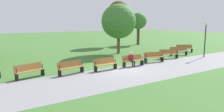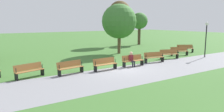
{
  "view_description": "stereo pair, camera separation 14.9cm",
  "coord_description": "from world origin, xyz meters",
  "px_view_note": "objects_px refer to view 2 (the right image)",
  "views": [
    {
      "loc": [
        9.53,
        13.06,
        3.55
      ],
      "look_at": [
        -0.0,
        -1.15,
        0.8
      ],
      "focal_mm": 34.36,
      "sensor_mm": 36.0,
      "label": 1
    },
    {
      "loc": [
        9.41,
        13.15,
        3.55
      ],
      "look_at": [
        -0.0,
        -1.15,
        0.8
      ],
      "focal_mm": 34.36,
      "sensor_mm": 36.0,
      "label": 2
    }
  ],
  "objects_px": {
    "bench_6": "(70,67)",
    "tree_1": "(120,12)",
    "bench_0": "(185,48)",
    "bench_5": "(105,64)",
    "bench_2": "(169,54)",
    "tree_3": "(119,21)",
    "lamp_post": "(206,32)",
    "bench_4": "(133,60)",
    "bench_7": "(29,70)",
    "bench_3": "(154,57)",
    "person_seated": "(132,59)",
    "tree_2": "(139,21)",
    "bench_1": "(179,51)"
  },
  "relations": [
    {
      "from": "bench_0",
      "to": "bench_6",
      "type": "height_order",
      "value": "same"
    },
    {
      "from": "tree_3",
      "to": "lamp_post",
      "type": "distance_m",
      "value": 9.05
    },
    {
      "from": "bench_2",
      "to": "bench_0",
      "type": "bearing_deg",
      "value": -142.89
    },
    {
      "from": "bench_4",
      "to": "tree_3",
      "type": "distance_m",
      "value": 7.74
    },
    {
      "from": "bench_1",
      "to": "bench_3",
      "type": "relative_size",
      "value": 0.99
    },
    {
      "from": "lamp_post",
      "to": "person_seated",
      "type": "bearing_deg",
      "value": -2.82
    },
    {
      "from": "bench_1",
      "to": "bench_7",
      "type": "xyz_separation_m",
      "value": [
        15.47,
        0.83,
        0.0
      ]
    },
    {
      "from": "bench_1",
      "to": "bench_4",
      "type": "distance_m",
      "value": 7.85
    },
    {
      "from": "tree_1",
      "to": "tree_3",
      "type": "bearing_deg",
      "value": 54.21
    },
    {
      "from": "bench_5",
      "to": "bench_7",
      "type": "xyz_separation_m",
      "value": [
        5.18,
        -0.84,
        0.0
      ]
    },
    {
      "from": "bench_7",
      "to": "tree_1",
      "type": "distance_m",
      "value": 20.27
    },
    {
      "from": "bench_0",
      "to": "person_seated",
      "type": "relative_size",
      "value": 1.57
    },
    {
      "from": "bench_3",
      "to": "bench_5",
      "type": "bearing_deg",
      "value": 12.39
    },
    {
      "from": "lamp_post",
      "to": "tree_3",
      "type": "bearing_deg",
      "value": -50.62
    },
    {
      "from": "bench_2",
      "to": "bench_3",
      "type": "relative_size",
      "value": 1.0
    },
    {
      "from": "bench_6",
      "to": "bench_3",
      "type": "bearing_deg",
      "value": 170.69
    },
    {
      "from": "bench_3",
      "to": "bench_7",
      "type": "height_order",
      "value": "same"
    },
    {
      "from": "bench_2",
      "to": "tree_3",
      "type": "bearing_deg",
      "value": -54.16
    },
    {
      "from": "bench_3",
      "to": "bench_4",
      "type": "xyz_separation_m",
      "value": [
        2.61,
        0.28,
        0.0
      ]
    },
    {
      "from": "bench_7",
      "to": "bench_3",
      "type": "bearing_deg",
      "value": 161.41
    },
    {
      "from": "bench_6",
      "to": "tree_2",
      "type": "relative_size",
      "value": 0.39
    },
    {
      "from": "tree_1",
      "to": "bench_2",
      "type": "bearing_deg",
      "value": 77.47
    },
    {
      "from": "person_seated",
      "to": "lamp_post",
      "type": "distance_m",
      "value": 9.25
    },
    {
      "from": "bench_1",
      "to": "bench_3",
      "type": "distance_m",
      "value": 5.24
    },
    {
      "from": "bench_1",
      "to": "tree_2",
      "type": "height_order",
      "value": "tree_2"
    },
    {
      "from": "bench_0",
      "to": "bench_5",
      "type": "bearing_deg",
      "value": 40.26
    },
    {
      "from": "bench_5",
      "to": "tree_3",
      "type": "distance_m",
      "value": 9.13
    },
    {
      "from": "bench_0",
      "to": "bench_5",
      "type": "height_order",
      "value": "same"
    },
    {
      "from": "bench_2",
      "to": "bench_5",
      "type": "relative_size",
      "value": 1.02
    },
    {
      "from": "bench_3",
      "to": "bench_5",
      "type": "relative_size",
      "value": 1.02
    },
    {
      "from": "lamp_post",
      "to": "tree_1",
      "type": "bearing_deg",
      "value": -85.89
    },
    {
      "from": "bench_5",
      "to": "person_seated",
      "type": "height_order",
      "value": "person_seated"
    },
    {
      "from": "bench_6",
      "to": "bench_0",
      "type": "bearing_deg",
      "value": 179.95
    },
    {
      "from": "bench_2",
      "to": "tree_3",
      "type": "xyz_separation_m",
      "value": [
        2.04,
        -5.52,
        3.11
      ]
    },
    {
      "from": "bench_6",
      "to": "tree_1",
      "type": "relative_size",
      "value": 0.29
    },
    {
      "from": "person_seated",
      "to": "bench_5",
      "type": "bearing_deg",
      "value": -0.05
    },
    {
      "from": "bench_2",
      "to": "person_seated",
      "type": "distance_m",
      "value": 5.49
    },
    {
      "from": "bench_0",
      "to": "bench_6",
      "type": "bearing_deg",
      "value": 37.17
    },
    {
      "from": "bench_3",
      "to": "bench_6",
      "type": "xyz_separation_m",
      "value": [
        7.85,
        0.0,
        0.0
      ]
    },
    {
      "from": "person_seated",
      "to": "tree_3",
      "type": "relative_size",
      "value": 0.22
    },
    {
      "from": "bench_3",
      "to": "bench_4",
      "type": "distance_m",
      "value": 2.63
    },
    {
      "from": "bench_4",
      "to": "tree_3",
      "type": "relative_size",
      "value": 0.35
    },
    {
      "from": "bench_7",
      "to": "person_seated",
      "type": "height_order",
      "value": "person_seated"
    },
    {
      "from": "bench_2",
      "to": "bench_4",
      "type": "xyz_separation_m",
      "value": [
        5.18,
        0.84,
        0.0
      ]
    },
    {
      "from": "bench_6",
      "to": "tree_1",
      "type": "height_order",
      "value": "tree_1"
    },
    {
      "from": "bench_4",
      "to": "tree_1",
      "type": "distance_m",
      "value": 15.76
    },
    {
      "from": "bench_1",
      "to": "tree_1",
      "type": "xyz_separation_m",
      "value": [
        -0.19,
        -11.24,
        4.46
      ]
    },
    {
      "from": "bench_1",
      "to": "person_seated",
      "type": "xyz_separation_m",
      "value": [
        7.89,
        1.81,
        0.16
      ]
    },
    {
      "from": "bench_4",
      "to": "tree_2",
      "type": "xyz_separation_m",
      "value": [
        -11.22,
        -12.39,
        3.13
      ]
    },
    {
      "from": "bench_4",
      "to": "lamp_post",
      "type": "distance_m",
      "value": 9.07
    }
  ]
}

